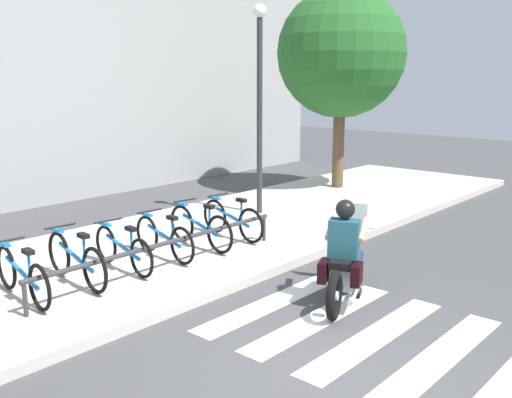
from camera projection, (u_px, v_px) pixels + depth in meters
The scene contains 17 objects.
ground_plane at pixel (332, 365), 6.25m from camera, with size 48.00×48.00×0.00m, color #424244.
sidewalk at pixel (96, 269), 9.13m from camera, with size 24.00×4.40×0.15m, color #B7B2A8.
crosswalk_stripe_1 at pixel (439, 357), 6.41m from camera, with size 2.80×0.40×0.01m, color white.
crosswalk_stripe_2 at pixel (375, 336), 6.93m from camera, with size 2.80×0.40×0.01m, color white.
crosswalk_stripe_3 at pixel (321, 318), 7.45m from camera, with size 2.80×0.40×0.01m, color white.
crosswalk_stripe_4 at pixel (273, 302), 7.97m from camera, with size 2.80×0.40×0.01m, color white.
motorcycle at pixel (345, 267), 8.02m from camera, with size 2.02×1.00×1.24m.
rider at pixel (345, 243), 7.87m from camera, with size 0.75×0.69×1.45m.
bicycle_0 at pixel (22, 275), 7.61m from camera, with size 0.48×1.69×0.75m.
bicycle_1 at pixel (76, 260), 8.19m from camera, with size 0.48×1.72×0.79m.
bicycle_2 at pixel (123, 249), 8.78m from camera, with size 0.48×1.61×0.73m.
bicycle_3 at pixel (164, 238), 9.36m from camera, with size 0.48×1.59×0.74m.
bicycle_4 at pixel (200, 227), 9.94m from camera, with size 0.48×1.70×0.79m.
bicycle_5 at pixel (232, 219), 10.53m from camera, with size 0.48×1.63×0.77m.
bike_rack at pixel (167, 245), 8.69m from camera, with size 4.60×0.07×0.49m.
street_lamp at pixel (260, 93), 12.04m from camera, with size 0.28×0.28×4.48m.
tree_near_rack at pixel (341, 54), 14.76m from camera, with size 3.29×3.29×5.28m.
Camera 1 is at (-4.84, -3.19, 3.06)m, focal length 40.60 mm.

